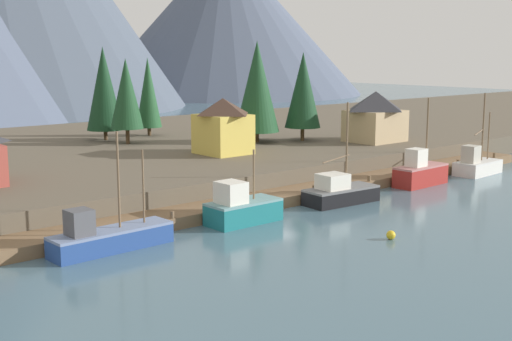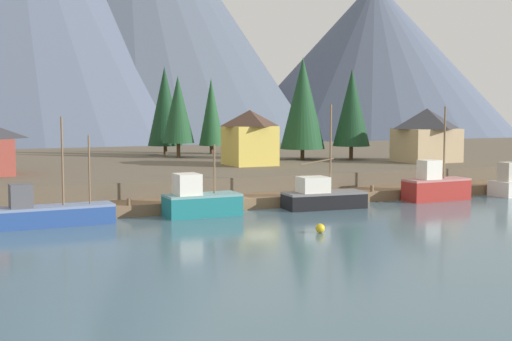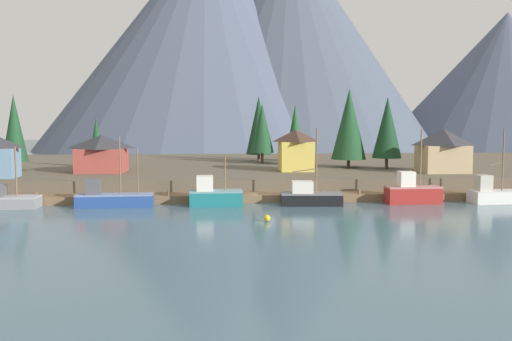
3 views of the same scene
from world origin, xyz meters
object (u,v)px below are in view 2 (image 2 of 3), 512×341
(conifer_near_right, at_px, (303,103))
(conifer_back_right, at_px, (211,112))
(fishing_boat_teal, at_px, (199,201))
(house_tan, at_px, (427,135))
(fishing_boat_blue, at_px, (51,213))
(conifer_near_left, at_px, (165,106))
(fishing_boat_red, at_px, (435,186))
(channel_buoy, at_px, (320,228))
(house_yellow, at_px, (250,137))
(conifer_mid_right, at_px, (178,110))
(fishing_boat_black, at_px, (322,197))
(conifer_centre, at_px, (352,108))

(conifer_near_right, xyz_separation_m, conifer_back_right, (-6.73, 15.21, -1.19))
(fishing_boat_teal, xyz_separation_m, house_tan, (34.28, 14.26, 4.54))
(fishing_boat_blue, xyz_separation_m, conifer_near_left, (20.70, 38.40, 8.26))
(fishing_boat_red, height_order, conifer_near_right, conifer_near_right)
(fishing_boat_teal, height_order, channel_buoy, fishing_boat_teal)
(house_yellow, distance_m, conifer_mid_right, 15.36)
(fishing_boat_blue, relative_size, conifer_back_right, 0.85)
(house_tan, relative_size, conifer_back_right, 0.66)
(fishing_boat_black, relative_size, house_tan, 1.34)
(conifer_centre, relative_size, channel_buoy, 16.43)
(fishing_boat_black, distance_m, house_yellow, 19.44)
(fishing_boat_blue, distance_m, fishing_boat_black, 23.91)
(fishing_boat_blue, height_order, conifer_back_right, conifer_back_right)
(house_tan, height_order, channel_buoy, house_tan)
(fishing_boat_blue, bearing_deg, conifer_mid_right, 55.71)
(fishing_boat_teal, distance_m, conifer_back_right, 42.43)
(conifer_near_right, bearing_deg, conifer_centre, -25.17)
(fishing_boat_teal, bearing_deg, conifer_near_left, 77.18)
(fishing_boat_blue, height_order, conifer_near_right, conifer_near_right)
(fishing_boat_black, xyz_separation_m, conifer_near_right, (10.47, 23.90, 8.57))
(fishing_boat_teal, distance_m, conifer_near_right, 33.48)
(house_yellow, height_order, conifer_near_right, conifer_near_right)
(fishing_boat_red, xyz_separation_m, house_yellow, (-12.03, 18.47, 4.37))
(fishing_boat_black, bearing_deg, conifer_mid_right, 99.28)
(fishing_boat_black, xyz_separation_m, conifer_mid_right, (-3.01, 33.36, 7.75))
(fishing_boat_teal, bearing_deg, conifer_back_right, 67.94)
(fishing_boat_teal, distance_m, conifer_centre, 35.70)
(conifer_near_left, height_order, channel_buoy, conifer_near_left)
(fishing_boat_red, relative_size, conifer_centre, 0.80)
(house_yellow, relative_size, conifer_centre, 0.55)
(fishing_boat_black, height_order, house_tan, fishing_boat_black)
(conifer_centre, bearing_deg, fishing_boat_black, -127.09)
(conifer_mid_right, bearing_deg, conifer_back_right, 40.37)
(fishing_boat_black, distance_m, conifer_near_right, 27.46)
(conifer_centre, bearing_deg, conifer_back_right, 124.65)
(house_tan, height_order, house_yellow, house_tan)
(fishing_boat_blue, xyz_separation_m, conifer_near_right, (34.38, 23.55, 8.63))
(fishing_boat_blue, distance_m, fishing_boat_teal, 12.22)
(fishing_boat_red, height_order, channel_buoy, fishing_boat_red)
(conifer_near_right, bearing_deg, fishing_boat_blue, -145.59)
(conifer_near_left, height_order, conifer_mid_right, conifer_near_left)
(fishing_boat_red, xyz_separation_m, conifer_back_right, (-9.26, 38.73, 7.08))
(fishing_boat_teal, height_order, conifer_near_right, conifer_near_right)
(fishing_boat_blue, height_order, conifer_near_left, conifer_near_left)
(conifer_back_right, bearing_deg, conifer_centre, -55.35)
(channel_buoy, bearing_deg, fishing_boat_teal, 115.90)
(fishing_boat_red, distance_m, conifer_centre, 22.49)
(house_tan, xyz_separation_m, conifer_near_left, (-25.80, 24.25, 3.45))
(fishing_boat_black, bearing_deg, fishing_boat_red, 5.78)
(house_yellow, distance_m, conifer_near_left, 20.64)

